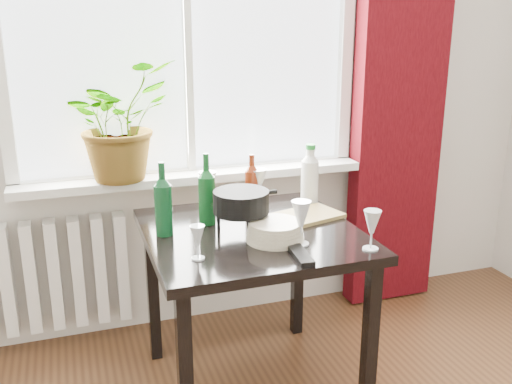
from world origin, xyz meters
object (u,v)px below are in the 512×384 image
object	(u,v)px
wineglass_back_left	(208,191)
wineglass_back_center	(258,188)
table	(251,251)
wineglass_front_left	(198,242)
bottle_amber	(252,181)
tv_remote	(301,255)
wine_bottle_right	(207,189)
radiator	(43,276)
potted_plant	(119,121)
wineglass_far_right	(372,230)
fondue_pot	(241,212)
plate_stack	(275,231)
cutting_board	(306,216)
wineglass_front_right	(301,223)
cleaning_bottle	(310,174)
wine_bottle_left	(163,199)

from	to	relation	value
wineglass_back_left	wineglass_back_center	bearing A→B (deg)	-3.72
table	wineglass_front_left	size ratio (longest dim) A/B	6.58
bottle_amber	tv_remote	size ratio (longest dim) A/B	1.42
wine_bottle_right	wineglass_front_left	world-z (taller)	wine_bottle_right
radiator	wineglass_front_left	distance (m)	1.11
potted_plant	wineglass_front_left	distance (m)	0.88
wineglass_far_right	wineglass_back_left	size ratio (longest dim) A/B	0.84
wine_bottle_right	fondue_pot	distance (m)	0.19
wineglass_far_right	table	bearing A→B (deg)	136.70
plate_stack	cutting_board	distance (m)	0.30
wine_bottle_right	table	bearing A→B (deg)	-42.27
potted_plant	wineglass_far_right	world-z (taller)	potted_plant
wine_bottle_right	wineglass_front_right	distance (m)	0.45
table	wineglass_back_left	distance (m)	0.36
bottle_amber	cleaning_bottle	distance (m)	0.28
cutting_board	wine_bottle_left	bearing A→B (deg)	-179.73
radiator	fondue_pot	distance (m)	1.12
table	plate_stack	distance (m)	0.19
wine_bottle_right	tv_remote	distance (m)	0.53
potted_plant	wineglass_back_center	world-z (taller)	potted_plant
table	radiator	bearing A→B (deg)	143.46
cleaning_bottle	radiator	bearing A→B (deg)	162.79
table	wineglass_far_right	distance (m)	0.52
potted_plant	wineglass_back_center	xyz separation A→B (m)	(0.57, -0.31, -0.29)
radiator	wineglass_back_center	xyz separation A→B (m)	(0.97, -0.36, 0.45)
fondue_pot	cutting_board	size ratio (longest dim) A/B	0.85
wineglass_back_center	tv_remote	world-z (taller)	wineglass_back_center
table	wine_bottle_right	size ratio (longest dim) A/B	2.80
plate_stack	wineglass_far_right	bearing A→B (deg)	-33.21
radiator	wineglass_back_center	distance (m)	1.13
wineglass_far_right	tv_remote	xyz separation A→B (m)	(-0.28, 0.01, -0.07)
wine_bottle_right	fondue_pot	world-z (taller)	wine_bottle_right
cutting_board	cleaning_bottle	bearing A→B (deg)	62.07
wineglass_front_left	fondue_pot	size ratio (longest dim) A/B	0.50
fondue_pot	table	bearing A→B (deg)	10.23
wineglass_far_right	wineglass_front_left	bearing A→B (deg)	169.34
cleaning_bottle	plate_stack	distance (m)	0.51
plate_stack	cleaning_bottle	bearing A→B (deg)	50.90
cleaning_bottle	tv_remote	distance (m)	0.66
wineglass_back_left	tv_remote	size ratio (longest dim) A/B	1.06
wine_bottle_left	wineglass_back_center	world-z (taller)	wine_bottle_left
wine_bottle_left	table	bearing A→B (deg)	-10.72
wine_bottle_left	bottle_amber	distance (m)	0.48
potted_plant	wineglass_front_left	bearing A→B (deg)	-77.69
cleaning_bottle	cutting_board	xyz separation A→B (m)	(-0.10, -0.18, -0.13)
wineglass_far_right	wineglass_back_left	world-z (taller)	wineglass_back_left
wine_bottle_left	wineglass_far_right	world-z (taller)	wine_bottle_left
wine_bottle_right	wineglass_back_left	size ratio (longest dim) A/B	1.61
cleaning_bottle	tv_remote	xyz separation A→B (m)	(-0.29, -0.58, -0.13)
wineglass_front_left	cutting_board	world-z (taller)	wineglass_front_left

